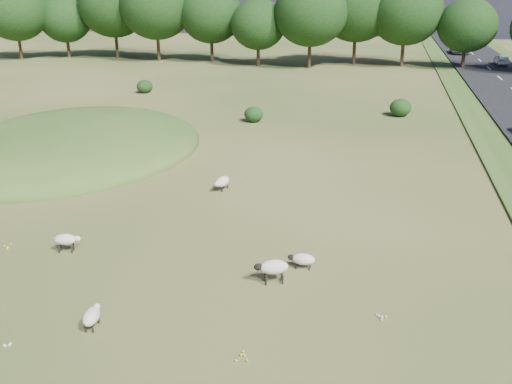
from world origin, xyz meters
TOP-DOWN VIEW (x-y plane):
  - ground at (0.00, 20.00)m, footprint 160.00×160.00m
  - mound at (-12.00, 12.00)m, footprint 16.00×20.00m
  - treeline at (-1.06, 55.44)m, footprint 96.28×14.66m
  - shrubs at (-1.67, 27.13)m, footprint 26.04×11.32m
  - sheep_0 at (-8.00, 5.33)m, footprint 0.47×1.06m
  - sheep_1 at (-4.49, -1.83)m, footprint 1.11×0.65m
  - sheep_2 at (-0.91, -6.51)m, footprint 0.61×1.14m
  - sheep_3 at (4.97, -1.16)m, footprint 1.05×0.46m
  - sheep_4 at (4.08, -2.51)m, footprint 1.31×0.86m
  - sheep_5 at (-0.38, 6.56)m, footprint 0.79×1.31m
  - car_0 at (21.90, 59.20)m, footprint 1.31×3.77m
  - car_3 at (18.10, 71.36)m, footprint 2.48×5.37m
  - car_4 at (21.90, 89.90)m, footprint 2.16×5.32m

SIDE VIEW (x-z plane):
  - ground at x=0.00m, z-range 0.00..0.00m
  - mound at x=-12.00m, z-range -2.00..2.00m
  - sheep_3 at x=4.97m, z-range 0.08..0.69m
  - sheep_2 at x=-0.91m, z-range 0.08..0.72m
  - sheep_5 at x=-0.38m, z-range 0.09..0.82m
  - sheep_1 at x=-4.49m, z-range 0.15..0.93m
  - sheep_0 at x=-8.00m, z-range 0.15..0.93m
  - sheep_4 at x=4.08m, z-range 0.18..1.08m
  - shrubs at x=-1.67m, z-range -0.05..1.37m
  - car_0 at x=21.90m, z-range 0.25..1.49m
  - car_3 at x=18.10m, z-range 0.25..1.74m
  - car_4 at x=21.90m, z-range 0.25..1.79m
  - treeline at x=-1.06m, z-range 0.72..12.41m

